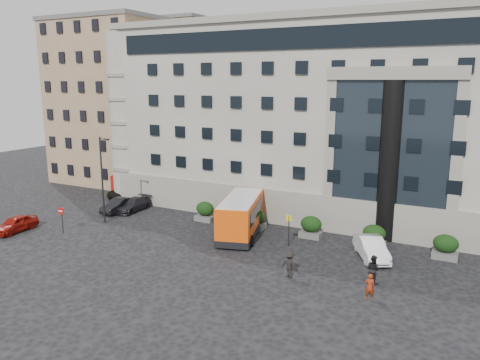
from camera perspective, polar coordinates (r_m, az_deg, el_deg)
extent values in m
plane|color=black|center=(36.08, -5.33, -9.03)|extent=(120.00, 120.00, 0.00)
cube|color=gray|center=(51.88, 13.64, 7.36)|extent=(44.00, 24.00, 18.00)
cylinder|color=black|center=(39.59, 17.78, 2.10)|extent=(1.80, 1.80, 13.00)
cube|color=#907354|center=(64.25, -14.07, 9.08)|extent=(14.00, 14.00, 20.00)
cube|color=#7A6447|center=(80.30, -7.15, 10.58)|extent=(13.00, 13.00, 22.00)
cube|color=#51504E|center=(44.27, -4.26, -4.65)|extent=(1.80, 1.20, 0.50)
ellipsoid|color=black|center=(44.01, -4.28, -3.50)|extent=(1.80, 1.26, 1.34)
cube|color=#51504E|center=(41.88, 1.84, -5.60)|extent=(1.80, 1.20, 0.50)
ellipsoid|color=black|center=(41.61, 1.85, -4.39)|extent=(1.80, 1.26, 1.34)
cube|color=#51504E|center=(40.04, 8.62, -6.58)|extent=(1.80, 1.20, 0.50)
ellipsoid|color=black|center=(39.75, 8.66, -5.32)|extent=(1.80, 1.26, 1.34)
cube|color=#51504E|center=(38.80, 15.96, -7.53)|extent=(1.80, 1.20, 0.50)
ellipsoid|color=black|center=(38.51, 16.04, -6.24)|extent=(1.80, 1.26, 1.34)
cube|color=#51504E|center=(38.25, 23.68, -8.40)|extent=(1.80, 1.20, 0.50)
ellipsoid|color=black|center=(37.95, 23.80, -7.10)|extent=(1.80, 1.26, 1.34)
cylinder|color=#262628|center=(44.46, -16.45, -0.06)|extent=(0.16, 0.16, 8.00)
cylinder|color=#262628|center=(43.54, -16.32, 4.85)|extent=(0.90, 0.12, 0.12)
cube|color=black|center=(43.24, -15.88, 4.76)|extent=(0.35, 0.18, 0.14)
cylinder|color=#262628|center=(37.51, 5.96, -6.19)|extent=(0.08, 0.08, 2.50)
cube|color=yellow|center=(37.19, 6.00, -4.65)|extent=(0.50, 0.06, 0.45)
cylinder|color=#262628|center=(43.19, -20.84, -4.68)|extent=(0.08, 0.08, 2.20)
cylinder|color=red|center=(42.91, -20.99, -3.55)|extent=(0.64, 0.05, 0.64)
cube|color=white|center=(42.88, -21.03, -3.56)|extent=(0.45, 0.04, 0.10)
cube|color=#EE4E0B|center=(39.65, 0.12, -4.13)|extent=(4.74, 8.27, 2.70)
cube|color=black|center=(40.08, 0.12, -6.12)|extent=(4.79, 8.32, 0.55)
cube|color=black|center=(39.57, 0.12, -3.73)|extent=(4.32, 6.63, 1.18)
cube|color=silver|center=(39.31, 0.12, -2.31)|extent=(4.50, 7.86, 0.18)
cylinder|color=black|center=(38.04, -2.63, -7.14)|extent=(0.52, 0.94, 0.90)
cylinder|color=black|center=(37.51, 1.39, -7.41)|extent=(0.52, 0.94, 0.90)
cylinder|color=black|center=(42.68, -1.00, -4.97)|extent=(0.52, 0.94, 0.90)
cylinder|color=black|center=(42.21, 2.58, -5.18)|extent=(0.52, 0.94, 0.90)
cube|color=maroon|center=(57.38, -11.92, 0.57)|extent=(2.74, 4.19, 2.86)
cube|color=maroon|center=(55.31, -13.90, -0.44)|extent=(2.56, 1.90, 1.94)
cube|color=black|center=(54.65, -14.49, -0.19)|extent=(2.18, 0.18, 0.92)
cylinder|color=black|center=(56.41, -14.72, -1.11)|extent=(0.32, 0.97, 0.96)
cylinder|color=black|center=(54.74, -12.81, -1.41)|extent=(0.32, 0.97, 0.96)
cylinder|color=black|center=(59.13, -12.22, -0.39)|extent=(0.32, 0.97, 0.96)
cylinder|color=black|center=(57.53, -10.32, -0.65)|extent=(0.32, 0.97, 0.96)
imported|color=maroon|center=(45.35, -25.72, -4.85)|extent=(1.89, 4.18, 1.39)
imported|color=black|center=(48.51, -14.56, -2.99)|extent=(1.47, 4.16, 1.37)
imported|color=black|center=(48.52, -12.94, -2.95)|extent=(1.97, 4.50, 1.29)
imported|color=black|center=(54.58, -13.92, -1.33)|extent=(2.48, 4.76, 1.28)
imported|color=white|center=(36.31, 15.71, -7.99)|extent=(3.70, 5.02, 1.58)
imported|color=maroon|center=(29.87, 15.53, -12.39)|extent=(0.67, 0.53, 1.63)
imported|color=black|center=(32.08, 15.91, -10.40)|extent=(1.15, 1.06, 1.90)
imported|color=black|center=(31.94, 6.09, -10.21)|extent=(1.20, 0.75, 1.78)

